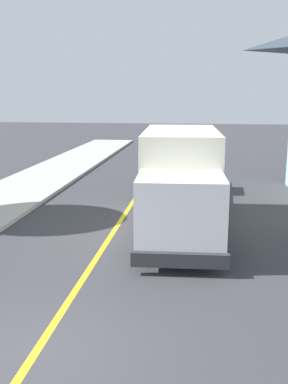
% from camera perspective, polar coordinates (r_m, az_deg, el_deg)
% --- Properties ---
extents(ground_plane, '(120.00, 120.00, 0.00)m').
position_cam_1_polar(ground_plane, '(8.29, -13.96, -19.64)').
color(ground_plane, '#38383D').
extents(centre_line_yellow, '(0.16, 56.00, 0.01)m').
position_cam_1_polar(centre_line_yellow, '(17.27, -1.96, -2.05)').
color(centre_line_yellow, gold).
rests_on(centre_line_yellow, ground).
extents(box_truck, '(2.76, 7.29, 3.20)m').
position_cam_1_polar(box_truck, '(14.21, 4.75, 1.99)').
color(box_truck, '#F2EDCC').
rests_on(box_truck, ground).
extents(parked_car_near, '(1.99, 4.48, 1.67)m').
position_cam_1_polar(parked_car_near, '(20.06, 5.99, 2.26)').
color(parked_car_near, black).
rests_on(parked_car_near, ground).
extents(parked_car_mid, '(1.91, 4.44, 1.67)m').
position_cam_1_polar(parked_car_mid, '(26.97, 4.98, 4.93)').
color(parked_car_mid, '#B7B7BC').
rests_on(parked_car_mid, ground).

